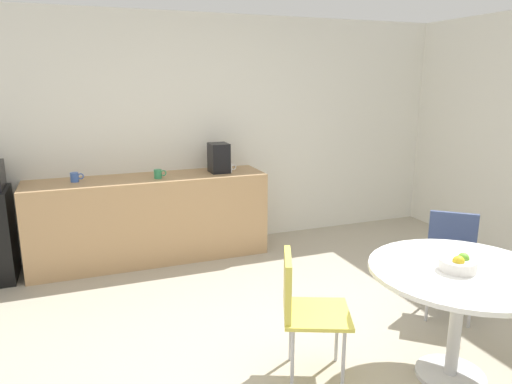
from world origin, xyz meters
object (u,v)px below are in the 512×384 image
round_table (459,289)px  fruit_bowl (458,264)px  mug_green (158,174)px  mug_red (229,168)px  chair_navy (452,252)px  coffee_maker (219,158)px  mug_white (75,177)px  chair_yellow (302,301)px

round_table → fruit_bowl: fruit_bowl is taller
mug_green → mug_red: 0.78m
fruit_bowl → mug_red: bearing=101.6°
mug_green → fruit_bowl: bearing=-63.7°
round_table → fruit_bowl: bearing=-167.6°
chair_navy → coffee_maker: bearing=123.1°
chair_navy → mug_white: mug_white is taller
chair_yellow → mug_red: bearing=83.1°
coffee_maker → fruit_bowl: bearing=-76.6°
chair_navy → mug_white: bearing=143.3°
coffee_maker → mug_red: bearing=-21.1°
chair_navy → round_table: bearing=-130.9°
round_table → mug_green: bearing=117.1°
mug_white → coffee_maker: 1.49m
chair_navy → mug_red: (-1.26, 2.04, 0.43)m
chair_yellow → chair_navy: size_ratio=1.00×
mug_white → fruit_bowl: bearing=-53.0°
round_table → mug_green: mug_green is taller
round_table → mug_white: 3.62m
chair_yellow → mug_red: (0.29, 2.40, 0.43)m
mug_white → mug_green: 0.81m
chair_yellow → mug_red: 2.45m
mug_white → mug_red: size_ratio=1.00×
mug_green → chair_navy: bearing=-44.2°
round_table → mug_red: 2.87m
fruit_bowl → coffee_maker: 2.92m
round_table → fruit_bowl: 0.18m
round_table → coffee_maker: coffee_maker is taller
round_table → coffee_maker: (-0.71, 2.82, 0.44)m
chair_yellow → mug_green: bearing=101.9°
round_table → coffee_maker: size_ratio=3.53×
chair_yellow → coffee_maker: size_ratio=2.59×
mug_white → chair_yellow: bearing=-62.3°
chair_yellow → mug_green: 2.43m
round_table → mug_red: (-0.61, 2.78, 0.33)m
round_table → coffee_maker: 2.94m
chair_navy → fruit_bowl: bearing=-132.4°
mug_white → mug_green: (0.80, -0.13, 0.00)m
mug_red → coffee_maker: size_ratio=0.40×
mug_green → round_table: bearing=-62.9°
round_table → chair_navy: size_ratio=1.36×
mug_red → fruit_bowl: bearing=-78.4°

